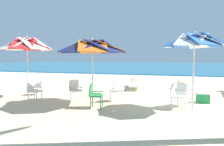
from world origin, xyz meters
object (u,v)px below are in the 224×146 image
(beach_umbrella_0, at_px, (194,41))
(sun_lounger_1, at_px, (186,86))
(plastic_chair_1, at_px, (184,93))
(plastic_chair_2, at_px, (75,89))
(plastic_chair_0, at_px, (176,95))
(plastic_chair_6, at_px, (40,84))
(plastic_chair_5, at_px, (34,90))
(plastic_chair_3, at_px, (117,89))
(sun_lounger_2, at_px, (135,83))
(beach_umbrella_2, at_px, (27,45))
(cooler_box, at_px, (203,98))
(plastic_chair_4, at_px, (95,94))
(beach_umbrella_1, at_px, (92,47))

(beach_umbrella_0, xyz_separation_m, sun_lounger_1, (0.16, 3.94, -2.04))
(beach_umbrella_0, bearing_deg, plastic_chair_1, 117.93)
(plastic_chair_2, relative_size, sun_lounger_1, 0.39)
(plastic_chair_0, height_order, plastic_chair_6, same)
(plastic_chair_5, bearing_deg, plastic_chair_3, 16.40)
(sun_lounger_1, height_order, sun_lounger_2, same)
(beach_umbrella_2, xyz_separation_m, cooler_box, (7.25, 0.99, -2.12))
(plastic_chair_0, height_order, cooler_box, plastic_chair_0)
(sun_lounger_1, relative_size, cooler_box, 4.41)
(plastic_chair_3, relative_size, cooler_box, 1.73)
(beach_umbrella_0, distance_m, plastic_chair_3, 3.39)
(plastic_chair_3, bearing_deg, sun_lounger_2, 85.93)
(plastic_chair_2, bearing_deg, plastic_chair_3, 11.58)
(beach_umbrella_2, bearing_deg, sun_lounger_2, 42.36)
(plastic_chair_4, distance_m, sun_lounger_2, 4.71)
(plastic_chair_0, relative_size, cooler_box, 1.73)
(plastic_chair_4, bearing_deg, plastic_chair_0, 13.02)
(beach_umbrella_1, height_order, sun_lounger_1, beach_umbrella_1)
(cooler_box, bearing_deg, plastic_chair_4, -154.51)
(plastic_chair_4, distance_m, sun_lounger_1, 5.72)
(beach_umbrella_1, height_order, plastic_chair_2, beach_umbrella_1)
(beach_umbrella_0, height_order, cooler_box, beach_umbrella_0)
(cooler_box, bearing_deg, beach_umbrella_0, -113.34)
(plastic_chair_2, bearing_deg, plastic_chair_0, -2.71)
(plastic_chair_4, bearing_deg, plastic_chair_1, 19.16)
(plastic_chair_1, distance_m, beach_umbrella_1, 3.78)
(plastic_chair_0, xyz_separation_m, plastic_chair_2, (-3.94, 0.19, 0.00))
(cooler_box, bearing_deg, plastic_chair_0, -131.65)
(plastic_chair_1, bearing_deg, sun_lounger_2, 122.74)
(beach_umbrella_1, distance_m, plastic_chair_2, 1.92)
(plastic_chair_6, xyz_separation_m, cooler_box, (7.17, 0.24, -0.30))
(plastic_chair_3, xyz_separation_m, beach_umbrella_2, (-3.92, -0.33, 1.83))
(beach_umbrella_2, distance_m, sun_lounger_1, 8.06)
(plastic_chair_1, relative_size, plastic_chair_3, 1.00)
(plastic_chair_1, bearing_deg, plastic_chair_5, -171.72)
(plastic_chair_1, height_order, cooler_box, plastic_chair_1)
(beach_umbrella_0, xyz_separation_m, cooler_box, (0.53, 1.23, -2.12))
(plastic_chair_4, xyz_separation_m, sun_lounger_1, (3.48, 4.54, -0.22))
(beach_umbrella_0, height_order, plastic_chair_2, beach_umbrella_0)
(plastic_chair_5, bearing_deg, beach_umbrella_0, 3.54)
(plastic_chair_4, bearing_deg, plastic_chair_3, 65.85)
(plastic_chair_3, distance_m, cooler_box, 3.41)
(beach_umbrella_0, distance_m, beach_umbrella_2, 6.72)
(plastic_chair_6, xyz_separation_m, sun_lounger_2, (4.09, 3.04, -0.22))
(plastic_chair_3, relative_size, sun_lounger_2, 0.39)
(beach_umbrella_1, distance_m, cooler_box, 4.76)
(plastic_chair_2, distance_m, cooler_box, 5.10)
(beach_umbrella_2, bearing_deg, sun_lounger_1, 28.26)
(plastic_chair_4, distance_m, cooler_box, 4.28)
(plastic_chair_2, xyz_separation_m, plastic_chair_5, (-1.54, -0.60, 0.00))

